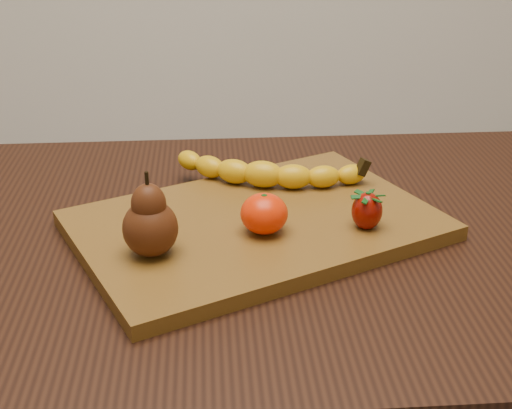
{
  "coord_description": "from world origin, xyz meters",
  "views": [
    {
      "loc": [
        -0.09,
        -0.83,
        1.19
      ],
      "look_at": [
        -0.03,
        -0.01,
        0.8
      ],
      "focal_mm": 50.0,
      "sensor_mm": 36.0,
      "label": 1
    }
  ],
  "objects": [
    {
      "name": "table",
      "position": [
        0.0,
        0.0,
        0.66
      ],
      "size": [
        1.0,
        0.7,
        0.76
      ],
      "color": "black",
      "rests_on": "ground"
    },
    {
      "name": "strawberry",
      "position": [
        0.11,
        -0.04,
        0.8
      ],
      "size": [
        0.04,
        0.04,
        0.05
      ],
      "primitive_type": null,
      "rotation": [
        0.0,
        0.0,
        0.06
      ],
      "color": "#820C03",
      "rests_on": "cutting_board"
    },
    {
      "name": "mandarin",
      "position": [
        -0.02,
        -0.05,
        0.81
      ],
      "size": [
        0.06,
        0.06,
        0.05
      ],
      "primitive_type": "ellipsoid",
      "rotation": [
        0.0,
        0.0,
        -0.01
      ],
      "color": "#FA2C02",
      "rests_on": "cutting_board"
    },
    {
      "name": "cutting_board",
      "position": [
        -0.03,
        -0.01,
        0.77
      ],
      "size": [
        0.53,
        0.46,
        0.02
      ],
      "primitive_type": "cube",
      "rotation": [
        0.0,
        0.0,
        0.43
      ],
      "color": "brown",
      "rests_on": "table"
    },
    {
      "name": "banana",
      "position": [
        -0.01,
        0.09,
        0.8
      ],
      "size": [
        0.25,
        0.13,
        0.04
      ],
      "primitive_type": null,
      "rotation": [
        0.0,
        0.0,
        -0.3
      ],
      "color": "#F1B80B",
      "rests_on": "cutting_board"
    },
    {
      "name": "pear",
      "position": [
        -0.16,
        -0.09,
        0.83
      ],
      "size": [
        0.07,
        0.07,
        0.1
      ],
      "primitive_type": null,
      "rotation": [
        0.0,
        0.0,
        -0.0
      ],
      "color": "#4A210C",
      "rests_on": "cutting_board"
    }
  ]
}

